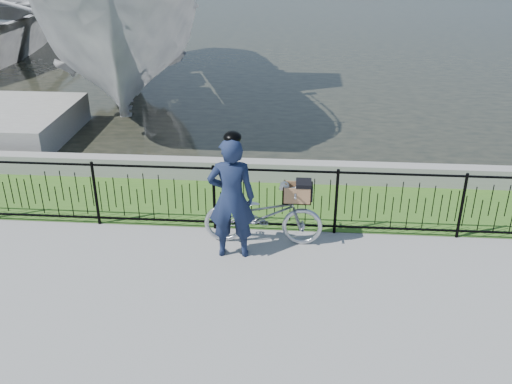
{
  "coord_description": "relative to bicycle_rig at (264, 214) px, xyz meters",
  "views": [
    {
      "loc": [
        0.32,
        -6.71,
        4.79
      ],
      "look_at": [
        -0.26,
        1.0,
        1.0
      ],
      "focal_mm": 40.0,
      "sensor_mm": 36.0,
      "label": 1
    }
  ],
  "objects": [
    {
      "name": "cyclist",
      "position": [
        -0.46,
        -0.4,
        0.48
      ],
      "size": [
        0.74,
        0.51,
        2.01
      ],
      "color": "#16203C",
      "rests_on": "ground"
    },
    {
      "name": "ground",
      "position": [
        0.15,
        -1.22,
        -0.51
      ],
      "size": [
        120.0,
        120.0,
        0.0
      ],
      "primitive_type": "plane",
      "color": "gray",
      "rests_on": "ground"
    },
    {
      "name": "fence",
      "position": [
        0.15,
        0.38,
        0.07
      ],
      "size": [
        14.0,
        0.06,
        1.15
      ],
      "primitive_type": null,
      "color": "black",
      "rests_on": "ground"
    },
    {
      "name": "quay_wall",
      "position": [
        0.15,
        2.38,
        -0.31
      ],
      "size": [
        60.0,
        0.3,
        0.4
      ],
      "primitive_type": "cube",
      "color": "gray",
      "rests_on": "ground"
    },
    {
      "name": "bicycle_rig",
      "position": [
        0.0,
        0.0,
        0.0
      ],
      "size": [
        1.89,
        0.66,
        1.12
      ],
      "color": "#ACB0B9",
      "rests_on": "ground"
    },
    {
      "name": "grass_strip",
      "position": [
        0.15,
        1.38,
        -0.5
      ],
      "size": [
        60.0,
        2.0,
        0.01
      ],
      "primitive_type": "cube",
      "color": "#3A661F",
      "rests_on": "ground"
    },
    {
      "name": "boat_near",
      "position": [
        -4.34,
        7.81,
        1.78
      ],
      "size": [
        7.13,
        12.14,
        6.21
      ],
      "color": "#A6A6A6",
      "rests_on": "water"
    }
  ]
}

